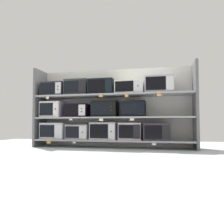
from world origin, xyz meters
TOP-DOWN VIEW (x-y plane):
  - ground at (0.00, -1.00)m, footprint 7.11×6.00m
  - back_panel at (0.00, 0.27)m, footprint 3.31×0.04m
  - upright_left at (-1.59, 0.00)m, footprint 0.05×0.49m
  - upright_right at (1.59, 0.00)m, footprint 0.05×0.49m
  - shelf_0 at (0.00, 0.00)m, footprint 3.11×0.49m
  - microwave_0 at (-1.24, -0.00)m, footprint 0.52×0.36m
  - microwave_1 at (-0.70, -0.00)m, footprint 0.46×0.37m
  - microwave_2 at (-0.16, -0.00)m, footprint 0.52×0.38m
  - microwave_3 at (0.37, -0.00)m, footprint 0.44×0.34m
  - microwave_4 at (0.88, -0.00)m, footprint 0.49×0.43m
  - price_tag_0 at (-1.24, -0.25)m, footprint 0.09×0.00m
  - price_tag_1 at (-0.70, -0.25)m, footprint 0.06×0.00m
  - price_tag_2 at (0.83, -0.25)m, footprint 0.07×0.00m
  - shelf_1 at (0.00, 0.00)m, footprint 3.11×0.49m
  - microwave_5 at (-1.28, -0.00)m, footprint 0.44×0.41m
  - microwave_6 at (-0.73, -0.00)m, footprint 0.47×0.38m
  - microwave_7 at (-0.14, -0.00)m, footprint 0.51×0.36m
  - microwave_8 at (0.43, -0.00)m, footprint 0.46×0.41m
  - price_tag_3 at (-0.77, -0.25)m, footprint 0.06×0.00m
  - price_tag_4 at (-0.16, -0.25)m, footprint 0.08×0.00m
  - price_tag_5 at (0.43, -0.25)m, footprint 0.08×0.00m
  - shelf_2 at (0.00, 0.00)m, footprint 3.11×0.49m
  - microwave_9 at (-1.25, -0.00)m, footprint 0.48×0.39m
  - microwave_10 at (-0.74, -0.00)m, footprint 0.48×0.35m
  - microwave_11 at (-0.21, -0.00)m, footprint 0.51×0.42m
  - microwave_12 at (0.36, -0.00)m, footprint 0.55×0.37m
  - microwave_13 at (0.93, -0.00)m, footprint 0.53×0.42m
  - price_tag_6 at (-1.28, -0.25)m, footprint 0.06×0.00m
  - price_tag_7 at (-0.16, -0.25)m, footprint 0.08×0.00m
  - price_tag_8 at (0.34, -0.25)m, footprint 0.07×0.00m
  - price_tag_9 at (0.93, -0.25)m, footprint 0.08×0.00m

SIDE VIEW (x-z plane):
  - ground at x=0.00m, z-range -0.02..0.00m
  - price_tag_0 at x=-1.24m, z-range 0.08..0.13m
  - price_tag_2 at x=0.83m, z-range 0.09..0.13m
  - price_tag_1 at x=-0.70m, z-range 0.09..0.13m
  - shelf_0 at x=0.00m, z-range 0.13..0.16m
  - microwave_1 at x=-0.70m, z-range 0.16..0.46m
  - microwave_4 at x=0.88m, z-range 0.16..0.48m
  - microwave_0 at x=-1.24m, z-range 0.16..0.49m
  - microwave_3 at x=0.37m, z-range 0.16..0.49m
  - microwave_2 at x=-0.16m, z-range 0.16..0.50m
  - price_tag_4 at x=-0.16m, z-range 0.53..0.57m
  - price_tag_5 at x=0.43m, z-range 0.53..0.57m
  - price_tag_3 at x=-0.77m, z-range 0.54..0.57m
  - shelf_1 at x=0.00m, z-range 0.58..0.61m
  - microwave_6 at x=-0.73m, z-range 0.61..0.88m
  - microwave_8 at x=0.43m, z-range 0.61..0.91m
  - microwave_7 at x=-0.14m, z-range 0.61..0.93m
  - microwave_5 at x=-1.28m, z-range 0.61..0.94m
  - back_panel at x=0.00m, z-range 0.00..1.63m
  - upright_left at x=-1.59m, z-range 0.00..1.63m
  - upright_right at x=1.59m, z-range 0.00..1.63m
  - price_tag_8 at x=0.34m, z-range 0.97..1.02m
  - price_tag_6 at x=-1.28m, z-range 0.97..1.02m
  - price_tag_9 at x=0.93m, z-range 0.97..1.02m
  - price_tag_7 at x=-0.16m, z-range 0.99..1.02m
  - shelf_2 at x=0.00m, z-range 1.03..1.06m
  - microwave_12 at x=0.36m, z-range 1.06..1.32m
  - microwave_9 at x=-1.25m, z-range 1.06..1.35m
  - microwave_11 at x=-0.21m, z-range 1.06..1.37m
  - microwave_13 at x=0.93m, z-range 1.06..1.38m
  - microwave_10 at x=-0.74m, z-range 1.06..1.38m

